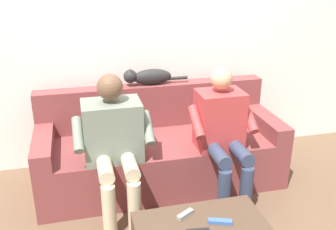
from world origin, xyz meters
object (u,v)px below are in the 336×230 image
person_left_seated (222,129)px  remote_gray (185,214)px  remote_blue (220,221)px  couch (159,150)px  person_right_seated (114,138)px  cat_on_backrest (148,77)px

person_left_seated → remote_gray: bearing=53.9°
person_left_seated → remote_blue: 0.90m
couch → person_right_seated: 0.66m
remote_gray → remote_blue: remote_gray is taller
person_left_seated → remote_blue: size_ratio=7.55×
remote_blue → remote_gray: bearing=167.3°
couch → remote_gray: bearing=86.1°
person_right_seated → person_left_seated: bearing=178.8°
remote_gray → remote_blue: bearing=-63.8°
couch → person_right_seated: bearing=39.9°
couch → remote_gray: couch is taller
person_right_seated → remote_gray: size_ratio=8.77×
remote_blue → person_left_seated: bearing=88.4°
person_left_seated → remote_blue: person_left_seated is taller
person_right_seated → remote_gray: 0.83m
remote_gray → person_left_seated: bearing=22.6°
person_right_seated → remote_blue: bearing=123.3°
person_left_seated → cat_on_backrest: bearing=-54.2°
remote_gray → couch: bearing=54.8°
remote_gray → person_right_seated: bearing=85.4°
couch → cat_on_backrest: size_ratio=3.56×
person_left_seated → remote_gray: person_left_seated is taller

